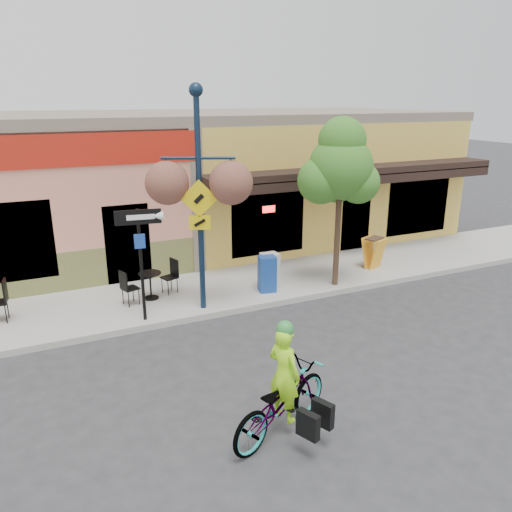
# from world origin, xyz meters

# --- Properties ---
(ground) EXTENTS (90.00, 90.00, 0.00)m
(ground) POSITION_xyz_m (0.00, 0.00, 0.00)
(ground) COLOR #2D2D30
(ground) RESTS_ON ground
(sidewalk) EXTENTS (24.00, 3.00, 0.15)m
(sidewalk) POSITION_xyz_m (0.00, 2.00, 0.07)
(sidewalk) COLOR #9E9B93
(sidewalk) RESTS_ON ground
(curb) EXTENTS (24.00, 0.12, 0.15)m
(curb) POSITION_xyz_m (0.00, 0.55, 0.07)
(curb) COLOR #A8A59E
(curb) RESTS_ON ground
(building) EXTENTS (18.20, 8.20, 4.50)m
(building) POSITION_xyz_m (0.00, 7.50, 2.25)
(building) COLOR tan
(building) RESTS_ON ground
(bicycle) EXTENTS (2.21, 1.49, 1.10)m
(bicycle) POSITION_xyz_m (-2.15, -3.89, 0.55)
(bicycle) COLOR maroon
(bicycle) RESTS_ON ground
(cyclist_rider) EXTENTS (0.56, 0.66, 1.53)m
(cyclist_rider) POSITION_xyz_m (-2.10, -3.89, 0.77)
(cyclist_rider) COLOR #A6FF1A
(cyclist_rider) RESTS_ON ground
(lamp_post) EXTENTS (1.77, 1.27, 5.15)m
(lamp_post) POSITION_xyz_m (-1.76, 0.89, 2.73)
(lamp_post) COLOR #112238
(lamp_post) RESTS_ON sidewalk
(one_way_sign) EXTENTS (1.01, 0.35, 2.57)m
(one_way_sign) POSITION_xyz_m (-3.19, 0.79, 1.43)
(one_way_sign) COLOR black
(one_way_sign) RESTS_ON sidewalk
(cafe_set_right) EXTENTS (1.65, 1.18, 0.90)m
(cafe_set_right) POSITION_xyz_m (-2.77, 1.97, 0.60)
(cafe_set_right) COLOR black
(cafe_set_right) RESTS_ON sidewalk
(newspaper_box_blue) EXTENTS (0.49, 0.45, 0.94)m
(newspaper_box_blue) POSITION_xyz_m (0.10, 1.21, 0.62)
(newspaper_box_blue) COLOR navy
(newspaper_box_blue) RESTS_ON sidewalk
(newspaper_box_grey) EXTENTS (0.44, 0.40, 0.94)m
(newspaper_box_grey) POSITION_xyz_m (0.27, 1.41, 0.62)
(newspaper_box_grey) COLOR #B6B6B6
(newspaper_box_grey) RESTS_ON sidewalk
(street_tree) EXTENTS (1.90, 1.90, 4.46)m
(street_tree) POSITION_xyz_m (1.99, 0.88, 2.38)
(street_tree) COLOR #3D7A26
(street_tree) RESTS_ON sidewalk
(sandwich_board) EXTENTS (0.67, 0.58, 0.93)m
(sandwich_board) POSITION_xyz_m (3.83, 1.42, 0.61)
(sandwich_board) COLOR #F7A827
(sandwich_board) RESTS_ON sidewalk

